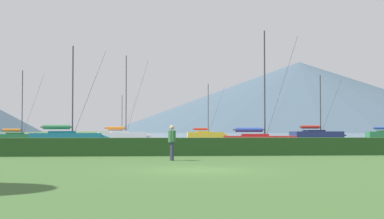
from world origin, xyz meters
name	(u,v)px	position (x,y,z in m)	size (l,w,h in m)	color
ground_plane	(197,170)	(0.00, 0.00, 0.00)	(1000.00, 1000.00, 0.00)	#3D602D
harbor_water	(152,135)	(0.00, 137.00, 0.00)	(320.00, 246.00, 0.00)	#8499A8
hedge_line	(179,147)	(0.00, 11.00, 0.50)	(80.00, 1.20, 0.99)	#284C23
sailboat_slip_0	(19,137)	(-18.43, 53.84, 0.57)	(6.86, 2.71, 9.27)	#236B38
sailboat_slip_1	(206,134)	(9.32, 81.87, 0.65)	(7.70, 2.29, 10.10)	gold
sailboat_slip_2	(260,140)	(7.72, 25.82, 0.58)	(6.99, 2.61, 9.81)	red
sailboat_slip_3	(67,137)	(-9.85, 37.63, 0.68)	(8.29, 2.73, 10.12)	#19707A
sailboat_slip_4	(120,135)	(-6.72, 84.71, 0.55)	(6.63, 2.13, 8.02)	#9E9EA3
sailboat_slip_6	(123,135)	(-5.25, 62.19, 0.70)	(8.27, 3.47, 12.54)	white
sailboat_slip_7	(317,135)	(23.94, 61.03, 0.74)	(9.18, 3.95, 9.73)	navy
person_seated_viewer	(172,140)	(-0.61, 6.13, 0.97)	(0.36, 0.56, 1.65)	#2D3347
distant_hill_central_peak	(299,97)	(107.75, 364.18, 25.21)	(272.51, 272.51, 50.42)	#425666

